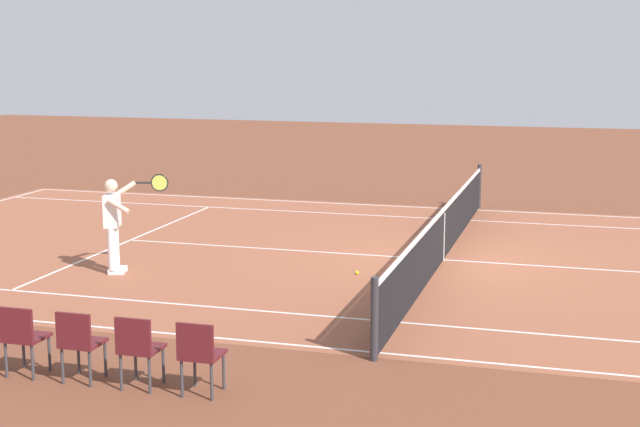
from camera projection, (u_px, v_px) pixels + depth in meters
name	position (u px, v px, depth m)	size (l,w,h in m)	color
ground_plane	(443.00, 260.00, 17.12)	(60.00, 60.00, 0.00)	brown
court_slab	(443.00, 260.00, 17.12)	(24.20, 11.40, 0.00)	#935138
court_line_markings	(443.00, 260.00, 17.12)	(23.85, 11.05, 0.01)	white
tennis_net	(443.00, 234.00, 17.03)	(0.10, 11.70, 1.08)	#2D2D33
tennis_player_near	(115.00, 220.00, 15.99)	(0.97, 0.88, 1.70)	white
tennis_ball	(357.00, 273.00, 16.01)	(0.07, 0.07, 0.07)	#CCE01E
spectator_chair_0	(199.00, 352.00, 10.36)	(0.44, 0.44, 0.88)	#38383D
spectator_chair_1	(138.00, 346.00, 10.57)	(0.44, 0.44, 0.88)	#38383D
spectator_chair_2	(79.00, 340.00, 10.77)	(0.44, 0.44, 0.88)	#38383D
spectator_chair_3	(23.00, 335.00, 10.98)	(0.44, 0.44, 0.88)	#38383D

